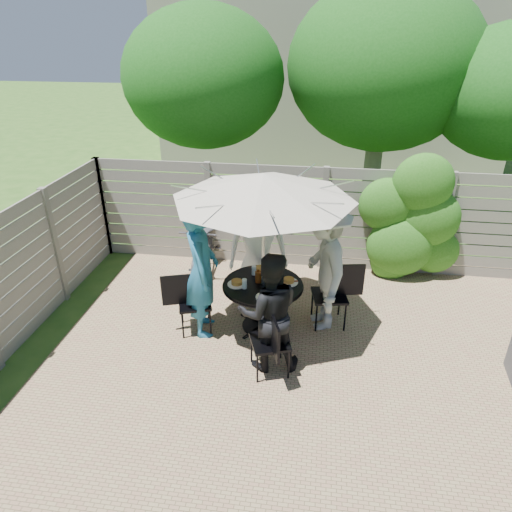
# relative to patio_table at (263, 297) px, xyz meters

# --- Properties ---
(backyard_envelope) EXTENTS (60.00, 60.00, 5.00)m
(backyard_envelope) POSITION_rel_patio_table_xyz_m (0.87, 9.26, 2.10)
(backyard_envelope) COLOR #2A5019
(backyard_envelope) RESTS_ON ground
(patio_table) EXTENTS (1.32, 1.32, 0.72)m
(patio_table) POSITION_rel_patio_table_xyz_m (0.00, 0.00, 0.00)
(patio_table) COLOR black
(patio_table) RESTS_ON ground
(umbrella) EXTENTS (2.82, 2.82, 2.29)m
(umbrella) POSITION_rel_patio_table_xyz_m (-0.00, 0.00, 1.62)
(umbrella) COLOR silver
(umbrella) RESTS_ON ground
(chair_back) EXTENTS (0.51, 0.72, 0.97)m
(chair_back) POSITION_rel_patio_table_xyz_m (-0.21, 0.94, -0.21)
(chair_back) COLOR black
(chair_back) RESTS_ON ground
(person_back) EXTENTS (1.01, 0.77, 1.84)m
(person_back) POSITION_rel_patio_table_xyz_m (-0.18, 0.81, 0.42)
(person_back) COLOR white
(person_back) RESTS_ON ground
(chair_left) EXTENTS (0.70, 0.56, 0.92)m
(chair_left) POSITION_rel_patio_table_xyz_m (-0.94, -0.21, -0.23)
(chair_left) COLOR black
(chair_left) RESTS_ON ground
(person_left) EXTENTS (0.60, 0.78, 1.91)m
(person_left) POSITION_rel_patio_table_xyz_m (-0.81, -0.18, 0.45)
(person_left) COLOR #216990
(person_left) RESTS_ON ground
(chair_front) EXTENTS (0.57, 0.71, 0.93)m
(chair_front) POSITION_rel_patio_table_xyz_m (0.21, -0.94, -0.22)
(chair_front) COLOR black
(chair_front) RESTS_ON ground
(person_front) EXTENTS (0.89, 0.76, 1.59)m
(person_front) POSITION_rel_patio_table_xyz_m (0.18, -0.81, 0.29)
(person_front) COLOR black
(person_front) RESTS_ON ground
(chair_right) EXTENTS (0.74, 0.54, 0.98)m
(chair_right) POSITION_rel_patio_table_xyz_m (0.94, 0.21, -0.21)
(chair_right) COLOR black
(chair_right) RESTS_ON ground
(person_right) EXTENTS (0.97, 1.37, 1.92)m
(person_right) POSITION_rel_patio_table_xyz_m (0.81, 0.18, 0.46)
(person_right) COLOR #A3A49F
(person_right) RESTS_ON ground
(plate_back) EXTENTS (0.26, 0.26, 0.06)m
(plate_back) POSITION_rel_patio_table_xyz_m (-0.08, 0.35, 0.24)
(plate_back) COLOR white
(plate_back) RESTS_ON patio_table
(plate_left) EXTENTS (0.26, 0.26, 0.06)m
(plate_left) POSITION_rel_patio_table_xyz_m (-0.35, -0.08, 0.24)
(plate_left) COLOR white
(plate_left) RESTS_ON patio_table
(plate_front) EXTENTS (0.26, 0.26, 0.06)m
(plate_front) POSITION_rel_patio_table_xyz_m (0.08, -0.35, 0.24)
(plate_front) COLOR white
(plate_front) RESTS_ON patio_table
(plate_right) EXTENTS (0.26, 0.26, 0.06)m
(plate_right) POSITION_rel_patio_table_xyz_m (0.35, 0.08, 0.24)
(plate_right) COLOR white
(plate_right) RESTS_ON patio_table
(glass_back) EXTENTS (0.07, 0.07, 0.14)m
(glass_back) POSITION_rel_patio_table_xyz_m (-0.16, 0.23, 0.29)
(glass_back) COLOR silver
(glass_back) RESTS_ON patio_table
(glass_left) EXTENTS (0.07, 0.07, 0.14)m
(glass_left) POSITION_rel_patio_table_xyz_m (-0.23, -0.16, 0.29)
(glass_left) COLOR silver
(glass_left) RESTS_ON patio_table
(glass_front) EXTENTS (0.07, 0.07, 0.14)m
(glass_front) POSITION_rel_patio_table_xyz_m (0.16, -0.23, 0.29)
(glass_front) COLOR silver
(glass_front) RESTS_ON patio_table
(syrup_jug) EXTENTS (0.09, 0.09, 0.16)m
(syrup_jug) POSITION_rel_patio_table_xyz_m (-0.07, 0.04, 0.30)
(syrup_jug) COLOR #59280C
(syrup_jug) RESTS_ON patio_table
(coffee_cup) EXTENTS (0.08, 0.08, 0.12)m
(coffee_cup) POSITION_rel_patio_table_xyz_m (0.05, 0.24, 0.28)
(coffee_cup) COLOR #C6B293
(coffee_cup) RESTS_ON patio_table
(bicycle) EXTENTS (0.63, 1.78, 0.93)m
(bicycle) POSITION_rel_patio_table_xyz_m (-1.20, 1.57, -0.04)
(bicycle) COLOR #333338
(bicycle) RESTS_ON ground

